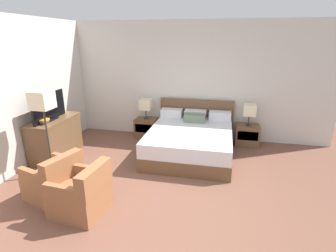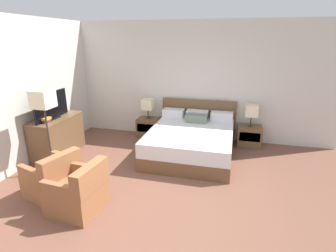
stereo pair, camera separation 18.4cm
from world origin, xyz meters
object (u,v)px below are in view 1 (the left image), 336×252
(table_lamp_right, at_px, (250,110))
(table_lamp_left, at_px, (146,105))
(bed, at_px, (191,140))
(book_red_cover, at_px, (42,123))
(book_blue_cover, at_px, (41,121))
(armchair_companion, at_px, (82,195))
(tv, at_px, (49,107))
(book_small_top, at_px, (42,120))
(nightstand_right, at_px, (247,135))
(floor_lamp, at_px, (43,106))
(nightstand_left, at_px, (146,128))
(dresser, at_px, (56,137))
(armchair_by_window, at_px, (55,181))

(table_lamp_right, bearing_deg, table_lamp_left, 180.00)
(bed, bearing_deg, book_red_cover, -158.56)
(table_lamp_left, relative_size, book_blue_cover, 2.06)
(table_lamp_right, height_order, armchair_companion, table_lamp_right)
(table_lamp_right, xyz_separation_m, tv, (-3.99, -1.59, 0.25))
(table_lamp_left, xyz_separation_m, book_small_top, (-1.53, -1.85, 0.06))
(armchair_companion, bearing_deg, table_lamp_right, 51.82)
(bed, distance_m, nightstand_right, 1.46)
(book_blue_cover, bearing_deg, table_lamp_right, 24.82)
(nightstand_right, xyz_separation_m, book_red_cover, (-4.00, -1.85, 0.61))
(table_lamp_left, xyz_separation_m, table_lamp_right, (2.47, 0.00, 0.00))
(table_lamp_right, height_order, floor_lamp, floor_lamp)
(bed, distance_m, nightstand_left, 1.46)
(nightstand_right, distance_m, dresser, 4.28)
(table_lamp_left, bearing_deg, nightstand_right, -0.03)
(tv, relative_size, floor_lamp, 0.62)
(nightstand_left, height_order, armchair_by_window, armchair_by_window)
(nightstand_left, bearing_deg, armchair_by_window, -101.94)
(nightstand_right, distance_m, armchair_companion, 4.00)
(nightstand_right, height_order, table_lamp_right, table_lamp_right)
(nightstand_right, bearing_deg, armchair_by_window, -136.79)
(bed, xyz_separation_m, nightstand_right, (1.24, 0.77, -0.07))
(nightstand_right, distance_m, table_lamp_left, 2.54)
(book_small_top, height_order, armchair_companion, book_small_top)
(tv, bearing_deg, floor_lamp, -58.87)
(book_blue_cover, distance_m, floor_lamp, 0.75)
(nightstand_right, relative_size, tv, 0.55)
(nightstand_right, height_order, book_blue_cover, book_blue_cover)
(book_red_cover, relative_size, armchair_companion, 0.26)
(tv, bearing_deg, nightstand_right, 21.74)
(nightstand_left, bearing_deg, tv, -133.73)
(nightstand_right, bearing_deg, table_lamp_left, 179.97)
(nightstand_right, bearing_deg, armchair_companion, -128.19)
(armchair_companion, height_order, floor_lamp, floor_lamp)
(book_red_cover, bearing_deg, bed, 21.44)
(book_blue_cover, distance_m, book_small_top, 0.03)
(tv, distance_m, book_blue_cover, 0.34)
(book_blue_cover, xyz_separation_m, armchair_companion, (1.54, -1.29, -0.59))
(nightstand_right, height_order, floor_lamp, floor_lamp)
(nightstand_right, bearing_deg, book_small_top, -155.14)
(book_small_top, bearing_deg, nightstand_right, 24.86)
(armchair_by_window, bearing_deg, floor_lamp, 128.89)
(bed, height_order, dresser, bed)
(dresser, xyz_separation_m, book_blue_cover, (-0.01, -0.33, 0.45))
(nightstand_left, height_order, book_red_cover, book_red_cover)
(dresser, xyz_separation_m, armchair_companion, (1.52, -1.62, -0.14))
(armchair_companion, bearing_deg, table_lamp_left, 89.97)
(book_blue_cover, bearing_deg, dresser, 87.82)
(book_small_top, height_order, floor_lamp, floor_lamp)
(bed, distance_m, tv, 2.99)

